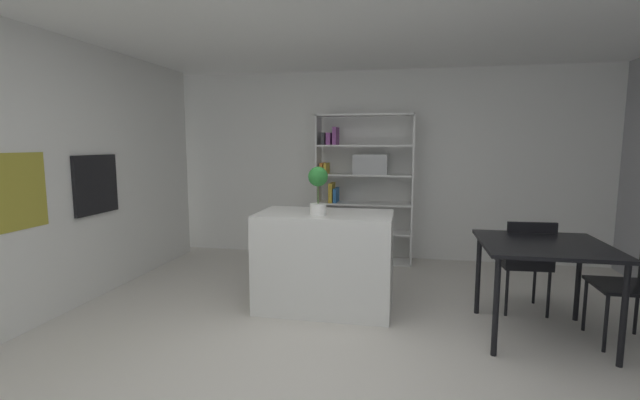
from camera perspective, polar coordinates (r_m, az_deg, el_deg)
The scene contains 9 objects.
ground_plane at distance 3.36m, azimuth -0.20°, elevation -20.50°, with size 8.90×8.90×0.00m, color beige.
back_partition at distance 6.09m, azimuth 5.73°, elevation 4.54°, with size 6.48×0.06×2.55m, color white.
built_in_oven at distance 4.96m, azimuth -27.22°, elevation 1.85°, with size 0.06×0.60×0.60m.
kitchen_island at distance 4.21m, azimuth 0.66°, elevation -7.92°, with size 1.26×0.72×0.93m, color silver.
potted_plant_on_island at distance 3.97m, azimuth -0.26°, elevation 1.86°, with size 0.18×0.18×0.44m.
open_bookshelf at distance 5.79m, azimuth 5.19°, elevation 2.22°, with size 1.26×0.35×1.95m.
dining_table at distance 3.96m, azimuth 27.15°, elevation -6.18°, with size 0.97×0.96×0.78m.
dining_chair_window_side at distance 4.24m, azimuth 36.22°, elevation -8.24°, with size 0.45×0.46×0.88m.
dining_chair_far at distance 4.47m, azimuth 25.33°, elevation -6.89°, with size 0.45×0.45×0.88m.
Camera 1 is at (0.59, -2.91, 1.57)m, focal length 24.52 mm.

